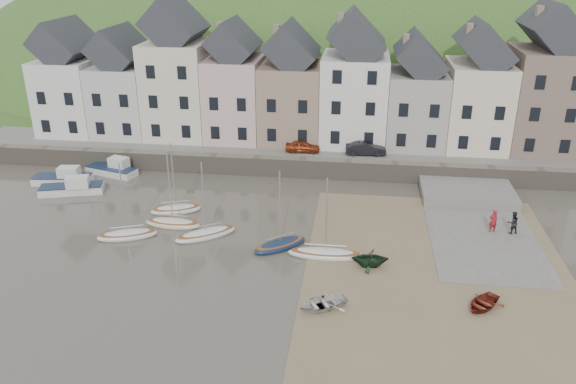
# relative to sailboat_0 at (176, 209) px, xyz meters

# --- Properties ---
(ground) EXTENTS (160.00, 160.00, 0.00)m
(ground) POSITION_rel_sailboat_0_xyz_m (9.66, -7.50, -0.27)
(ground) COLOR #4A433A
(ground) RESTS_ON ground
(quay_land) EXTENTS (90.00, 30.00, 1.50)m
(quay_land) POSITION_rel_sailboat_0_xyz_m (9.66, 24.50, 0.48)
(quay_land) COLOR #3A5A24
(quay_land) RESTS_ON ground
(quay_street) EXTENTS (70.00, 7.00, 0.10)m
(quay_street) POSITION_rel_sailboat_0_xyz_m (9.66, 13.00, 1.28)
(quay_street) COLOR slate
(quay_street) RESTS_ON quay_land
(seawall) EXTENTS (70.00, 1.20, 1.80)m
(seawall) POSITION_rel_sailboat_0_xyz_m (9.66, 9.50, 0.63)
(seawall) COLOR slate
(seawall) RESTS_ON ground
(beach) EXTENTS (18.00, 26.00, 0.06)m
(beach) POSITION_rel_sailboat_0_xyz_m (20.66, -7.50, -0.24)
(beach) COLOR #796749
(beach) RESTS_ON ground
(slipway) EXTENTS (8.00, 18.00, 0.12)m
(slipway) POSITION_rel_sailboat_0_xyz_m (24.66, 0.50, -0.21)
(slipway) COLOR slate
(slipway) RESTS_ON ground
(hillside) EXTENTS (134.40, 84.00, 84.00)m
(hillside) POSITION_rel_sailboat_0_xyz_m (4.66, 52.49, -18.26)
(hillside) COLOR #3A5A24
(hillside) RESTS_ON ground
(townhouse_terrace) EXTENTS (61.05, 8.00, 13.93)m
(townhouse_terrace) POSITION_rel_sailboat_0_xyz_m (11.42, 16.50, 7.06)
(townhouse_terrace) COLOR silver
(townhouse_terrace) RESTS_ON quay_land
(sailboat_0) EXTENTS (4.43, 2.85, 6.32)m
(sailboat_0) POSITION_rel_sailboat_0_xyz_m (0.00, 0.00, 0.00)
(sailboat_0) COLOR silver
(sailboat_0) RESTS_ON ground
(sailboat_1) EXTENTS (4.77, 3.02, 6.32)m
(sailboat_1) POSITION_rel_sailboat_0_xyz_m (-2.26, -4.94, -0.00)
(sailboat_1) COLOR silver
(sailboat_1) RESTS_ON ground
(sailboat_2) EXTENTS (4.58, 1.72, 6.32)m
(sailboat_2) POSITION_rel_sailboat_0_xyz_m (0.55, -2.55, -0.00)
(sailboat_2) COLOR beige
(sailboat_2) RESTS_ON ground
(sailboat_3) EXTENTS (4.83, 4.00, 6.32)m
(sailboat_3) POSITION_rel_sailboat_0_xyz_m (3.63, -4.05, -0.00)
(sailboat_3) COLOR silver
(sailboat_3) RESTS_ON ground
(sailboat_4) EXTENTS (5.44, 1.50, 6.32)m
(sailboat_4) POSITION_rel_sailboat_0_xyz_m (12.92, -5.92, -0.01)
(sailboat_4) COLOR silver
(sailboat_4) RESTS_ON ground
(sailboat_5) EXTENTS (4.29, 3.91, 6.32)m
(sailboat_5) POSITION_rel_sailboat_0_xyz_m (9.52, -5.03, -0.00)
(sailboat_5) COLOR #152442
(sailboat_5) RESTS_ON ground
(motorboat_0) EXTENTS (5.52, 2.38, 1.70)m
(motorboat_0) POSITION_rel_sailboat_0_xyz_m (-12.30, 4.79, 0.32)
(motorboat_0) COLOR silver
(motorboat_0) RESTS_ON ground
(motorboat_1) EXTENTS (5.79, 3.19, 1.70)m
(motorboat_1) POSITION_rel_sailboat_0_xyz_m (-10.37, 2.67, 0.32)
(motorboat_1) COLOR silver
(motorboat_1) RESTS_ON ground
(motorboat_2) EXTENTS (5.37, 3.12, 1.70)m
(motorboat_2) POSITION_rel_sailboat_0_xyz_m (-8.67, 7.62, 0.32)
(motorboat_2) COLOR silver
(motorboat_2) RESTS_ON ground
(rowboat_white) EXTENTS (3.78, 3.44, 0.64)m
(rowboat_white) POSITION_rel_sailboat_0_xyz_m (13.16, -12.34, 0.12)
(rowboat_white) COLOR silver
(rowboat_white) RESTS_ON beach
(rowboat_green) EXTENTS (2.71, 2.39, 1.35)m
(rowboat_green) POSITION_rel_sailboat_0_xyz_m (16.08, -6.97, 0.47)
(rowboat_green) COLOR black
(rowboat_green) RESTS_ON beach
(rowboat_red) EXTENTS (3.28, 3.38, 0.57)m
(rowboat_red) POSITION_rel_sailboat_0_xyz_m (22.96, -11.04, 0.08)
(rowboat_red) COLOR maroon
(rowboat_red) RESTS_ON beach
(person_red) EXTENTS (0.74, 0.57, 1.82)m
(person_red) POSITION_rel_sailboat_0_xyz_m (25.49, -0.54, 0.77)
(person_red) COLOR maroon
(person_red) RESTS_ON slipway
(person_dark) EXTENTS (1.03, 0.90, 1.80)m
(person_dark) POSITION_rel_sailboat_0_xyz_m (26.94, -0.64, 0.76)
(person_dark) COLOR black
(person_dark) RESTS_ON slipway
(car_left) EXTENTS (3.46, 1.50, 1.16)m
(car_left) POSITION_rel_sailboat_0_xyz_m (9.40, 12.00, 1.92)
(car_left) COLOR maroon
(car_left) RESTS_ON quay_street
(car_right) EXTENTS (4.02, 1.59, 1.30)m
(car_right) POSITION_rel_sailboat_0_xyz_m (15.63, 12.00, 1.99)
(car_right) COLOR black
(car_right) RESTS_ON quay_street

